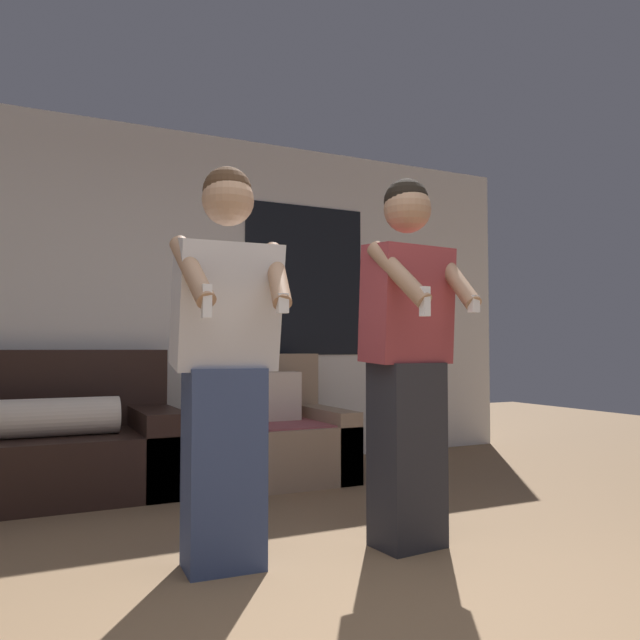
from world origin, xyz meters
TOP-DOWN VIEW (x-y plane):
  - wall_back at (0.02, 3.40)m, footprint 6.63×0.07m
  - couch at (-0.85, 2.90)m, footprint 1.76×0.96m
  - armchair at (0.77, 2.79)m, footprint 0.89×0.93m
  - person_left at (-0.15, 1.10)m, footprint 0.51×0.51m
  - person_right at (0.74, 1.00)m, footprint 0.49×0.49m

SIDE VIEW (x-z plane):
  - armchair at x=0.77m, z-range -0.16..0.75m
  - couch at x=-0.85m, z-range -0.16..0.79m
  - person_left at x=-0.15m, z-range 0.02..1.78m
  - person_right at x=0.74m, z-range 0.03..1.82m
  - wall_back at x=0.02m, z-range 0.00..2.70m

